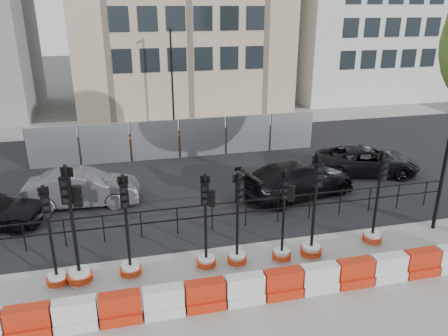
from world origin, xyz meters
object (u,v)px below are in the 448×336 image
object	(u,v)px
traffic_signal_d	(206,247)
car_c	(298,179)
traffic_signal_h	(374,226)
traffic_signal_a	(55,266)

from	to	relation	value
traffic_signal_d	car_c	world-z (taller)	traffic_signal_d
traffic_signal_d	traffic_signal_h	distance (m)	5.52
traffic_signal_a	traffic_signal_h	xyz separation A→B (m)	(9.70, -0.01, 0.03)
traffic_signal_d	traffic_signal_h	bearing A→B (deg)	16.66
traffic_signal_d	traffic_signal_h	xyz separation A→B (m)	(5.52, 0.11, -0.06)
traffic_signal_a	traffic_signal_h	world-z (taller)	traffic_signal_h
traffic_signal_a	traffic_signal_d	xyz separation A→B (m)	(4.18, -0.12, 0.09)
traffic_signal_a	traffic_signal_d	world-z (taller)	traffic_signal_a
traffic_signal_d	car_c	xyz separation A→B (m)	(4.64, 4.26, 0.01)
traffic_signal_a	car_c	bearing A→B (deg)	12.13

